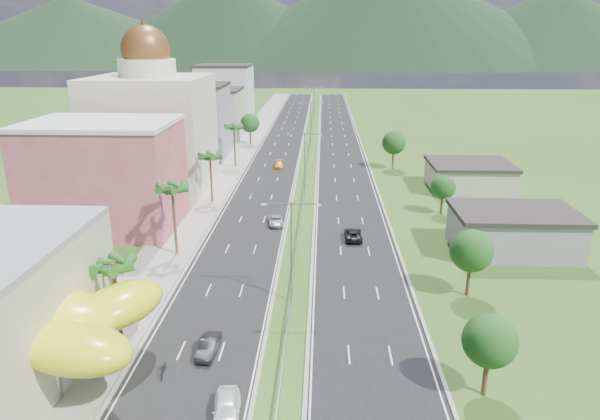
# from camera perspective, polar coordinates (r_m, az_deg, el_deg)

# --- Properties ---
(ground) EXTENTS (500.00, 500.00, 0.00)m
(ground) POSITION_cam_1_polar(r_m,az_deg,el_deg) (49.15, -1.61, -15.02)
(ground) COLOR #2D5119
(ground) RESTS_ON ground
(road_left) EXTENTS (11.00, 260.00, 0.04)m
(road_left) POSITION_cam_1_polar(r_m,az_deg,el_deg) (134.19, -2.16, 6.55)
(road_left) COLOR black
(road_left) RESTS_ON ground
(road_right) EXTENTS (11.00, 260.00, 0.04)m
(road_right) POSITION_cam_1_polar(r_m,az_deg,el_deg) (133.85, 4.30, 6.49)
(road_right) COLOR black
(road_right) RESTS_ON ground
(sidewalk_left) EXTENTS (7.00, 260.00, 0.12)m
(sidewalk_left) POSITION_cam_1_polar(r_m,az_deg,el_deg) (135.26, -6.20, 6.57)
(sidewalk_left) COLOR gray
(sidewalk_left) RESTS_ON ground
(median_guardrail) EXTENTS (0.10, 216.06, 0.76)m
(median_guardrail) POSITION_cam_1_polar(r_m,az_deg,el_deg) (116.09, 0.85, 5.04)
(median_guardrail) COLOR gray
(median_guardrail) RESTS_ON ground
(streetlight_median_b) EXTENTS (6.04, 0.25, 11.00)m
(streetlight_median_b) POSITION_cam_1_polar(r_m,az_deg,el_deg) (54.96, -0.95, -3.36)
(streetlight_median_b) COLOR gray
(streetlight_median_b) RESTS_ON ground
(streetlight_median_c) EXTENTS (6.04, 0.25, 11.00)m
(streetlight_median_c) POSITION_cam_1_polar(r_m,az_deg,el_deg) (93.30, 0.48, 5.66)
(streetlight_median_c) COLOR gray
(streetlight_median_c) RESTS_ON ground
(streetlight_median_d) EXTENTS (6.04, 0.25, 11.00)m
(streetlight_median_d) POSITION_cam_1_polar(r_m,az_deg,el_deg) (137.57, 1.13, 9.70)
(streetlight_median_d) COLOR gray
(streetlight_median_d) RESTS_ON ground
(streetlight_median_e) EXTENTS (6.04, 0.25, 11.00)m
(streetlight_median_e) POSITION_cam_1_polar(r_m,az_deg,el_deg) (182.19, 1.47, 11.76)
(streetlight_median_e) COLOR gray
(streetlight_median_e) RESTS_ON ground
(lime_canopy) EXTENTS (18.00, 15.00, 7.40)m
(lime_canopy) POSITION_cam_1_polar(r_m,az_deg,el_deg) (48.82, -26.60, -10.60)
(lime_canopy) COLOR yellow
(lime_canopy) RESTS_ON ground
(pink_shophouse) EXTENTS (20.00, 15.00, 15.00)m
(pink_shophouse) POSITION_cam_1_polar(r_m,az_deg,el_deg) (81.71, -20.04, 3.29)
(pink_shophouse) COLOR #B74B4B
(pink_shophouse) RESTS_ON ground
(domed_building) EXTENTS (20.00, 20.00, 28.70)m
(domed_building) POSITION_cam_1_polar(r_m,az_deg,el_deg) (102.14, -15.50, 8.73)
(domed_building) COLOR beige
(domed_building) RESTS_ON ground
(midrise_grey) EXTENTS (16.00, 15.00, 16.00)m
(midrise_grey) POSITION_cam_1_polar(r_m,az_deg,el_deg) (126.15, -11.55, 9.15)
(midrise_grey) COLOR gray
(midrise_grey) RESTS_ON ground
(midrise_beige) EXTENTS (16.00, 15.00, 13.00)m
(midrise_beige) POSITION_cam_1_polar(r_m,az_deg,el_deg) (147.59, -9.50, 9.93)
(midrise_beige) COLOR #A39C86
(midrise_beige) RESTS_ON ground
(midrise_white) EXTENTS (16.00, 15.00, 18.00)m
(midrise_white) POSITION_cam_1_polar(r_m,az_deg,el_deg) (169.70, -7.97, 11.89)
(midrise_white) COLOR silver
(midrise_white) RESTS_ON ground
(shed_near) EXTENTS (15.00, 10.00, 5.00)m
(shed_near) POSITION_cam_1_polar(r_m,az_deg,el_deg) (74.68, 21.79, -2.28)
(shed_near) COLOR gray
(shed_near) RESTS_ON ground
(shed_far) EXTENTS (14.00, 12.00, 4.40)m
(shed_far) POSITION_cam_1_polar(r_m,az_deg,el_deg) (102.76, 17.57, 3.36)
(shed_far) COLOR #A39C86
(shed_far) RESTS_ON ground
(palm_tree_b) EXTENTS (3.60, 3.60, 8.10)m
(palm_tree_b) POSITION_cam_1_polar(r_m,az_deg,el_deg) (50.90, -19.30, -5.87)
(palm_tree_b) COLOR #47301C
(palm_tree_b) RESTS_ON ground
(palm_tree_c) EXTENTS (3.60, 3.60, 9.60)m
(palm_tree_c) POSITION_cam_1_polar(r_m,az_deg,el_deg) (68.25, -13.47, 1.99)
(palm_tree_c) COLOR #47301C
(palm_tree_c) RESTS_ON ground
(palm_tree_d) EXTENTS (3.60, 3.60, 8.60)m
(palm_tree_d) POSITION_cam_1_polar(r_m,az_deg,el_deg) (90.13, -9.57, 5.48)
(palm_tree_d) COLOR #47301C
(palm_tree_d) RESTS_ON ground
(palm_tree_e) EXTENTS (3.60, 3.60, 9.40)m
(palm_tree_e) POSITION_cam_1_polar(r_m,az_deg,el_deg) (114.11, -7.06, 8.61)
(palm_tree_e) COLOR #47301C
(palm_tree_e) RESTS_ON ground
(leafy_tree_lfar) EXTENTS (4.90, 4.90, 8.05)m
(leafy_tree_lfar) POSITION_cam_1_polar(r_m,az_deg,el_deg) (138.95, -5.36, 9.22)
(leafy_tree_lfar) COLOR #47301C
(leafy_tree_lfar) RESTS_ON ground
(leafy_tree_ra) EXTENTS (4.20, 4.20, 6.90)m
(leafy_tree_ra) POSITION_cam_1_polar(r_m,az_deg,el_deg) (44.21, 19.59, -13.02)
(leafy_tree_ra) COLOR #47301C
(leafy_tree_ra) RESTS_ON ground
(leafy_tree_rb) EXTENTS (4.55, 4.55, 7.47)m
(leafy_tree_rb) POSITION_cam_1_polar(r_m,az_deg,el_deg) (59.48, 17.82, -4.19)
(leafy_tree_rb) COLOR #47301C
(leafy_tree_rb) RESTS_ON ground
(leafy_tree_rc) EXTENTS (3.85, 3.85, 6.33)m
(leafy_tree_rc) POSITION_cam_1_polar(r_m,az_deg,el_deg) (86.22, 15.03, 2.36)
(leafy_tree_rc) COLOR #47301C
(leafy_tree_rc) RESTS_ON ground
(leafy_tree_rd) EXTENTS (4.90, 4.90, 8.05)m
(leafy_tree_rd) POSITION_cam_1_polar(r_m,az_deg,el_deg) (114.05, 9.98, 7.08)
(leafy_tree_rd) COLOR #47301C
(leafy_tree_rd) RESTS_ON ground
(mountain_ridge) EXTENTS (860.00, 140.00, 90.00)m
(mountain_ridge) POSITION_cam_1_polar(r_m,az_deg,el_deg) (495.07, 9.33, 14.77)
(mountain_ridge) COLOR black
(mountain_ridge) RESTS_ON ground
(car_white_near_left) EXTENTS (2.52, 5.10, 1.67)m
(car_white_near_left) POSITION_cam_1_polar(r_m,az_deg,el_deg) (41.96, -7.84, -20.35)
(car_white_near_left) COLOR white
(car_white_near_left) RESTS_ON road_left
(car_dark_left) EXTENTS (1.65, 4.28, 1.39)m
(car_dark_left) POSITION_cam_1_polar(r_m,az_deg,el_deg) (49.39, -9.74, -14.12)
(car_dark_left) COLOR black
(car_dark_left) RESTS_ON road_left
(car_silver_mid_left) EXTENTS (2.83, 4.89, 1.28)m
(car_silver_mid_left) POSITION_cam_1_polar(r_m,az_deg,el_deg) (79.52, -2.60, -1.13)
(car_silver_mid_left) COLOR #9B9EA2
(car_silver_mid_left) RESTS_ON road_left
(car_yellow_far_left) EXTENTS (2.14, 4.71, 1.34)m
(car_yellow_far_left) POSITION_cam_1_polar(r_m,az_deg,el_deg) (114.37, -2.24, 4.87)
(car_yellow_far_left) COLOR gold
(car_yellow_far_left) RESTS_ON road_left
(car_dark_far_right) EXTENTS (2.32, 5.01, 1.39)m
(car_dark_far_right) POSITION_cam_1_polar(r_m,az_deg,el_deg) (74.22, 5.70, -2.60)
(car_dark_far_right) COLOR black
(car_dark_far_right) RESTS_ON road_right
(motorcycle) EXTENTS (0.82, 2.09, 1.31)m
(motorcycle) POSITION_cam_1_polar(r_m,az_deg,el_deg) (47.60, -14.38, -15.88)
(motorcycle) COLOR black
(motorcycle) RESTS_ON road_left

